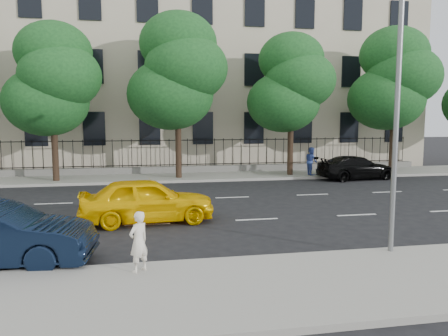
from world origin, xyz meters
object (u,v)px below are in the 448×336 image
at_px(street_light, 388,67).
at_px(yellow_taxi, 147,200).
at_px(woman_near, 139,242).
at_px(black_sedan, 356,168).

distance_m(street_light, yellow_taxi, 9.05).
xyz_separation_m(street_light, woman_near, (-6.75, -0.90, -4.27)).
relative_size(street_light, woman_near, 5.54).
relative_size(yellow_taxi, black_sedan, 0.98).
relative_size(street_light, black_sedan, 1.65).
bearing_deg(yellow_taxi, street_light, -129.74).
bearing_deg(woman_near, black_sedan, -173.32).
height_order(black_sedan, woman_near, woman_near).
bearing_deg(street_light, black_sedan, 65.23).
height_order(street_light, black_sedan, street_light).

